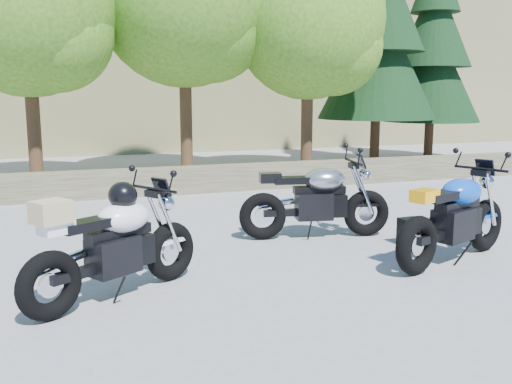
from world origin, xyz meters
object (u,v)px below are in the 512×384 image
(blue_bike, at_px, (455,218))
(backpack, at_px, (409,232))
(white_bike, at_px, (114,243))
(silver_bike, at_px, (316,201))

(blue_bike, distance_m, backpack, 0.88)
(white_bike, distance_m, backpack, 3.89)
(white_bike, relative_size, blue_bike, 0.88)
(silver_bike, bearing_deg, backpack, -26.10)
(silver_bike, relative_size, blue_bike, 1.02)
(white_bike, height_order, backpack, white_bike)
(silver_bike, distance_m, blue_bike, 1.86)
(silver_bike, distance_m, white_bike, 3.19)
(white_bike, distance_m, blue_bike, 3.86)
(blue_bike, height_order, backpack, blue_bike)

